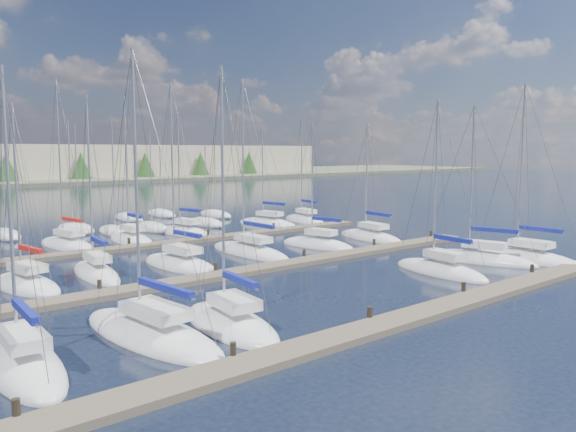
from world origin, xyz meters
TOP-DOWN VIEW (x-y plane):
  - ground at (0.00, 60.00)m, footprint 400.00×400.00m
  - dock_near at (0.00, 2.01)m, footprint 44.00×1.93m
  - dock_mid at (0.00, 16.01)m, footprint 44.00×1.93m
  - dock_far at (0.00, 30.01)m, footprint 44.00×1.93m
  - sailboat_g at (17.31, 6.10)m, footprint 3.12×8.61m
  - sailboat_i at (-10.37, 21.76)m, footprint 2.87×7.91m
  - sailboat_p at (3.62, 34.86)m, footprint 3.96×7.90m
  - sailboat_a at (-18.61, 7.75)m, footprint 3.00×8.74m
  - sailboat_k at (2.37, 21.80)m, footprint 2.71×9.96m
  - sailboat_f at (13.92, 8.09)m, footprint 4.67×9.10m
  - sailboat_l at (8.96, 20.75)m, footprint 3.88×7.85m
  - sailboat_b at (-13.15, 7.85)m, footprint 4.19×10.34m
  - sailboat_q at (14.38, 35.11)m, footprint 4.41×8.58m
  - sailboat_n at (-8.06, 34.56)m, footprint 3.79×8.87m
  - sailboat_h at (-14.95, 21.20)m, footprint 3.85×7.38m
  - sailboat_m at (15.78, 20.73)m, footprint 3.54×8.61m
  - sailboat_j at (-4.54, 20.87)m, footprint 3.55×8.55m
  - sailboat_c at (-9.56, 6.74)m, footprint 3.77×8.06m
  - sailboat_r at (19.47, 34.49)m, footprint 3.68×8.36m
  - sailboat_o at (-2.48, 33.83)m, footprint 2.89×7.53m
  - sailboat_e at (8.25, 7.50)m, footprint 3.35×8.06m
  - distant_boats at (-4.34, 43.76)m, footprint 36.93×20.75m

SIDE VIEW (x-z plane):
  - ground at x=0.00m, z-range 0.00..0.00m
  - dock_near at x=0.00m, z-range -0.40..0.70m
  - dock_mid at x=0.00m, z-range -0.40..0.70m
  - dock_far at x=0.00m, z-range -0.40..0.70m
  - sailboat_b at x=-13.15m, z-range -6.64..6.98m
  - sailboat_q at x=14.38m, z-range -5.78..6.13m
  - sailboat_m at x=15.78m, z-range -5.70..6.05m
  - sailboat_a at x=-18.61m, z-range -6.00..6.36m
  - sailboat_l at x=8.96m, z-range -5.62..5.98m
  - sailboat_h at x=-14.95m, z-range -5.83..6.19m
  - sailboat_c at x=-9.56m, z-range -6.35..6.71m
  - sailboat_j at x=-4.54m, z-range -6.81..7.17m
  - sailboat_g at x=17.31m, z-range -6.93..7.29m
  - sailboat_f at x=13.92m, z-range -6.10..6.46m
  - sailboat_k at x=2.37m, z-range -7.26..7.63m
  - sailboat_e at x=8.25m, z-range -6.11..6.48m
  - sailboat_p at x=3.62m, z-range -6.28..6.66m
  - sailboat_r at x=19.47m, z-range -6.46..6.84m
  - sailboat_o at x=-2.48m, z-range -6.83..7.22m
  - sailboat_n at x=-8.06m, z-range -7.49..7.88m
  - sailboat_i at x=-10.37m, z-range -6.22..6.61m
  - distant_boats at x=-4.34m, z-range -6.36..6.94m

